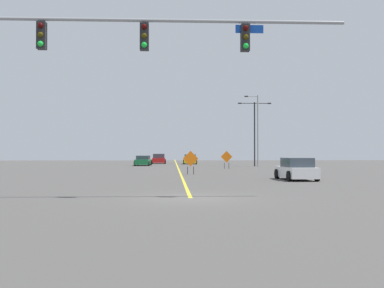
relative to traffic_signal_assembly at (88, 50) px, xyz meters
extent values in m
plane|color=#4C4947|center=(3.98, 0.02, -5.73)|extent=(158.37, 158.37, 0.00)
cube|color=yellow|center=(3.98, 44.01, -5.73)|extent=(0.16, 87.98, 0.01)
cylinder|color=gray|center=(2.18, 0.02, 1.17)|extent=(15.72, 0.14, 0.14)
cube|color=black|center=(-1.75, 0.02, 0.52)|extent=(0.34, 0.32, 1.05)
sphere|color=#3A0503|center=(-1.75, -0.15, 0.87)|extent=(0.22, 0.22, 0.22)
sphere|color=#3C3106|center=(-1.75, -0.15, 0.52)|extent=(0.22, 0.22, 0.22)
sphere|color=green|center=(-1.75, -0.15, 0.17)|extent=(0.22, 0.22, 0.22)
cube|color=black|center=(2.18, 0.02, 0.52)|extent=(0.34, 0.32, 1.05)
sphere|color=#3A0503|center=(2.18, -0.15, 0.87)|extent=(0.22, 0.22, 0.22)
sphere|color=#3C3106|center=(2.18, -0.15, 0.52)|extent=(0.22, 0.22, 0.22)
sphere|color=green|center=(2.18, -0.15, 0.17)|extent=(0.22, 0.22, 0.22)
cube|color=black|center=(6.11, 0.02, 0.52)|extent=(0.34, 0.32, 1.05)
sphere|color=#3A0503|center=(6.11, -0.15, 0.87)|extent=(0.22, 0.22, 0.22)
sphere|color=#3C3106|center=(6.11, -0.15, 0.52)|extent=(0.22, 0.22, 0.22)
sphere|color=green|center=(6.11, -0.15, 0.17)|extent=(0.22, 0.22, 0.22)
cube|color=#1447B7|center=(6.29, 0.02, 0.88)|extent=(1.10, 0.03, 0.32)
cylinder|color=gray|center=(13.94, 38.51, -1.32)|extent=(0.16, 0.16, 8.83)
cylinder|color=gray|center=(13.22, 38.51, 2.95)|extent=(1.43, 0.08, 0.08)
cube|color=#262628|center=(12.50, 38.51, 2.95)|extent=(0.44, 0.24, 0.14)
cylinder|color=black|center=(13.60, 38.88, -1.73)|extent=(0.16, 0.16, 8.01)
cylinder|color=black|center=(12.66, 38.88, 2.13)|extent=(1.87, 0.08, 0.08)
cube|color=#262628|center=(11.73, 38.88, 2.13)|extent=(0.44, 0.24, 0.14)
cylinder|color=black|center=(14.53, 38.88, 2.13)|extent=(1.87, 0.08, 0.08)
cube|color=#262628|center=(15.46, 38.88, 2.13)|extent=(0.44, 0.24, 0.14)
cube|color=orange|center=(9.10, 30.71, -4.45)|extent=(1.24, 0.05, 1.24)
cylinder|color=black|center=(8.86, 30.71, -5.41)|extent=(0.05, 0.05, 0.64)
cylinder|color=black|center=(9.34, 30.71, -5.41)|extent=(0.05, 0.05, 0.64)
cube|color=orange|center=(4.76, 18.70, -4.47)|extent=(1.24, 0.12, 1.24)
cylinder|color=black|center=(4.52, 18.69, -5.42)|extent=(0.05, 0.05, 0.62)
cylinder|color=black|center=(5.00, 18.72, -5.42)|extent=(0.05, 0.05, 0.62)
cube|color=red|center=(1.29, 52.65, -5.22)|extent=(2.03, 3.86, 0.70)
cube|color=#333D47|center=(1.28, 52.84, -4.55)|extent=(1.79, 2.05, 0.64)
cylinder|color=black|center=(0.35, 51.29, -5.41)|extent=(0.23, 0.64, 0.64)
cylinder|color=black|center=(2.29, 51.34, -5.41)|extent=(0.23, 0.64, 0.64)
cylinder|color=black|center=(0.29, 53.97, -5.41)|extent=(0.23, 0.64, 0.64)
cylinder|color=black|center=(2.23, 54.01, -5.41)|extent=(0.23, 0.64, 0.64)
cube|color=white|center=(11.20, 11.22, -5.23)|extent=(1.84, 4.16, 0.67)
cube|color=#333D47|center=(11.20, 11.01, -4.61)|extent=(1.62, 2.33, 0.58)
cylinder|color=black|center=(12.02, 12.68, -5.41)|extent=(0.24, 0.65, 0.64)
cylinder|color=black|center=(10.29, 12.63, -5.41)|extent=(0.24, 0.65, 0.64)
cylinder|color=black|center=(12.10, 9.80, -5.41)|extent=(0.24, 0.65, 0.64)
cylinder|color=black|center=(10.37, 9.75, -5.41)|extent=(0.24, 0.65, 0.64)
cube|color=gold|center=(6.03, 50.20, -5.23)|extent=(2.02, 4.19, 0.68)
cube|color=#333D47|center=(6.02, 49.99, -4.60)|extent=(1.73, 2.01, 0.58)
cylinder|color=black|center=(7.00, 51.59, -5.41)|extent=(0.25, 0.65, 0.64)
cylinder|color=black|center=(5.19, 51.68, -5.41)|extent=(0.25, 0.65, 0.64)
cylinder|color=black|center=(6.86, 48.72, -5.41)|extent=(0.25, 0.65, 0.64)
cylinder|color=black|center=(5.05, 48.81, -5.41)|extent=(0.25, 0.65, 0.64)
cube|color=#196B38|center=(-0.48, 42.35, -5.25)|extent=(1.97, 4.39, 0.65)
cube|color=#333D47|center=(-0.47, 42.57, -4.67)|extent=(1.71, 2.62, 0.50)
cylinder|color=black|center=(-1.43, 40.89, -5.41)|extent=(0.25, 0.65, 0.64)
cylinder|color=black|center=(0.33, 40.81, -5.41)|extent=(0.25, 0.65, 0.64)
cylinder|color=black|center=(-1.29, 43.90, -5.41)|extent=(0.25, 0.65, 0.64)
cylinder|color=black|center=(0.48, 43.82, -5.41)|extent=(0.25, 0.65, 0.64)
camera|label=1|loc=(3.23, -17.71, -3.94)|focal=42.85mm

